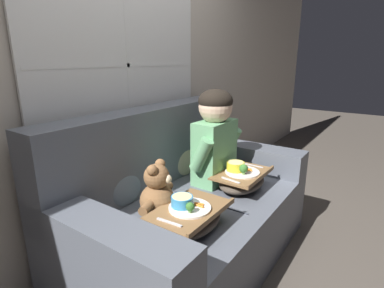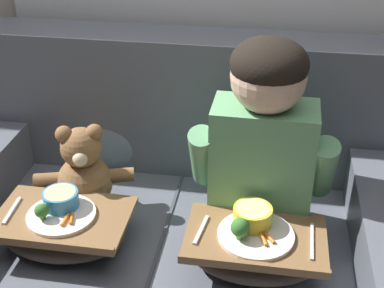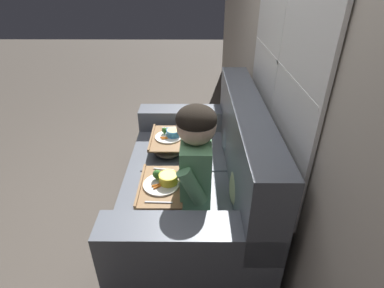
# 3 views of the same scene
# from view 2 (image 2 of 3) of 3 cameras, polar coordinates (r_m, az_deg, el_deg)

# --- Properties ---
(couch) EXTENTS (1.71, 1.00, 1.01)m
(couch) POSITION_cam_2_polar(r_m,az_deg,el_deg) (2.07, -2.02, -8.86)
(couch) COLOR #565B66
(couch) RESTS_ON ground_plane
(throw_pillow_behind_child) EXTENTS (0.34, 0.16, 0.35)m
(throw_pillow_behind_child) POSITION_cam_2_polar(r_m,az_deg,el_deg) (2.10, 7.66, 0.00)
(throw_pillow_behind_child) COLOR #C1B293
(throw_pillow_behind_child) RESTS_ON couch
(throw_pillow_behind_teddy) EXTENTS (0.33, 0.16, 0.34)m
(throw_pillow_behind_teddy) POSITION_cam_2_polar(r_m,az_deg,el_deg) (2.19, -9.09, 1.31)
(throw_pillow_behind_teddy) COLOR slate
(throw_pillow_behind_teddy) RESTS_ON couch
(child_figure) EXTENTS (0.48, 0.24, 0.68)m
(child_figure) POSITION_cam_2_polar(r_m,az_deg,el_deg) (1.74, 7.72, 1.54)
(child_figure) COLOR #66A370
(child_figure) RESTS_ON couch
(teddy_bear) EXTENTS (0.36, 0.26, 0.34)m
(teddy_bear) POSITION_cam_2_polar(r_m,az_deg,el_deg) (1.97, -11.47, -3.10)
(teddy_bear) COLOR brown
(teddy_bear) RESTS_ON couch
(lap_tray_child) EXTENTS (0.44, 0.29, 0.20)m
(lap_tray_child) POSITION_cam_2_polar(r_m,az_deg,el_deg) (1.73, 6.66, -10.91)
(lap_tray_child) COLOR #473D33
(lap_tray_child) RESTS_ON child_figure
(lap_tray_teddy) EXTENTS (0.44, 0.30, 0.19)m
(lap_tray_teddy) POSITION_cam_2_polar(r_m,az_deg,el_deg) (1.85, -13.58, -8.71)
(lap_tray_teddy) COLOR #473D33
(lap_tray_teddy) RESTS_ON teddy_bear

